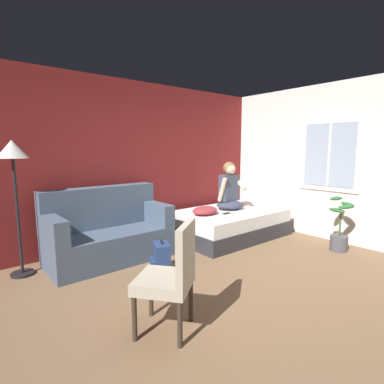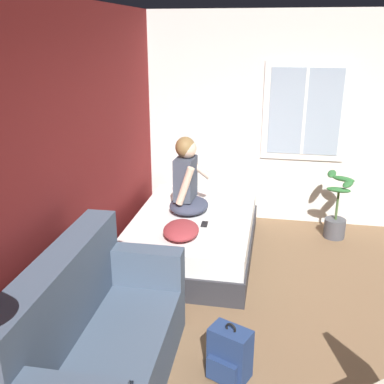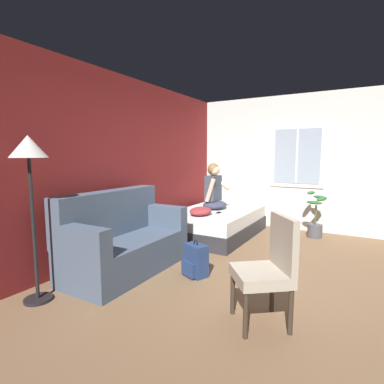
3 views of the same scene
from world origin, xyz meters
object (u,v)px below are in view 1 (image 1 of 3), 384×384
(bed, at_px, (229,224))
(throw_pillow, at_px, (205,211))
(backpack, at_px, (161,259))
(couch, at_px, (108,233))
(potted_plant, at_px, (340,232))
(person_seated, at_px, (229,190))
(floor_lamp, at_px, (13,163))
(cell_phone, at_px, (226,213))
(side_chair, at_px, (171,274))

(bed, distance_m, throw_pillow, 0.64)
(bed, bearing_deg, backpack, -161.97)
(bed, relative_size, backpack, 4.43)
(couch, height_order, potted_plant, couch)
(couch, xyz_separation_m, person_seated, (2.29, -0.20, 0.44))
(bed, distance_m, potted_plant, 1.82)
(bed, relative_size, floor_lamp, 1.19)
(couch, height_order, floor_lamp, floor_lamp)
(couch, relative_size, person_seated, 1.95)
(backpack, distance_m, potted_plant, 2.85)
(backpack, bearing_deg, potted_plant, -21.36)
(bed, xyz_separation_m, backpack, (-1.88, -0.61, -0.04))
(cell_phone, relative_size, potted_plant, 0.17)
(bed, bearing_deg, cell_phone, -144.75)
(person_seated, bearing_deg, cell_phone, -142.39)
(bed, bearing_deg, couch, 172.25)
(throw_pillow, bearing_deg, bed, -2.58)
(floor_lamp, bearing_deg, bed, -8.35)
(person_seated, height_order, floor_lamp, floor_lamp)
(floor_lamp, distance_m, potted_plant, 4.70)
(cell_phone, bearing_deg, side_chair, 121.89)
(person_seated, bearing_deg, potted_plant, -69.06)
(potted_plant, bearing_deg, person_seated, 110.94)
(person_seated, distance_m, potted_plant, 1.94)
(side_chair, distance_m, potted_plant, 3.26)
(person_seated, bearing_deg, floor_lamp, 173.45)
(throw_pillow, xyz_separation_m, potted_plant, (1.33, -1.68, -0.25))
(floor_lamp, relative_size, potted_plant, 2.00)
(side_chair, height_order, potted_plant, side_chair)
(side_chair, xyz_separation_m, potted_plant, (3.25, 0.05, -0.23))
(side_chair, bearing_deg, person_seated, 34.72)
(side_chair, bearing_deg, floor_lamp, 109.83)
(bed, distance_m, couch, 2.21)
(couch, height_order, throw_pillow, couch)
(backpack, bearing_deg, throw_pillow, 25.80)
(bed, distance_m, side_chair, 3.03)
(couch, distance_m, throw_pillow, 1.66)
(side_chair, distance_m, person_seated, 3.16)
(couch, bearing_deg, backpack, -71.50)
(side_chair, height_order, throw_pillow, side_chair)
(potted_plant, bearing_deg, bed, 115.00)
(cell_phone, height_order, floor_lamp, floor_lamp)
(person_seated, relative_size, potted_plant, 1.03)
(couch, xyz_separation_m, cell_phone, (1.96, -0.46, 0.09))
(backpack, distance_m, throw_pillow, 1.51)
(couch, bearing_deg, bed, -7.75)
(couch, height_order, backpack, couch)
(side_chair, xyz_separation_m, cell_phone, (2.26, 1.54, -0.05))
(couch, xyz_separation_m, side_chair, (-0.30, -2.00, 0.14))
(couch, xyz_separation_m, backpack, (0.30, -0.91, -0.20))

